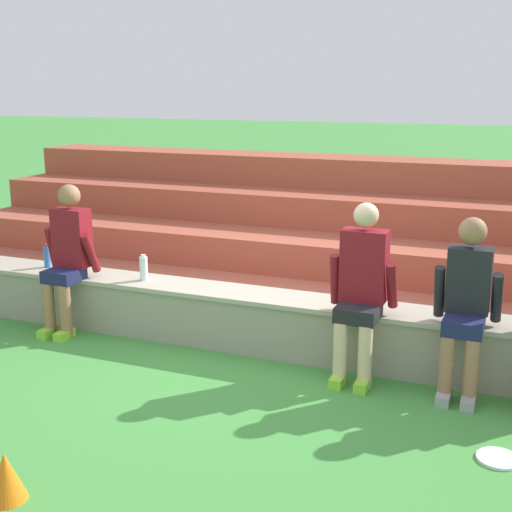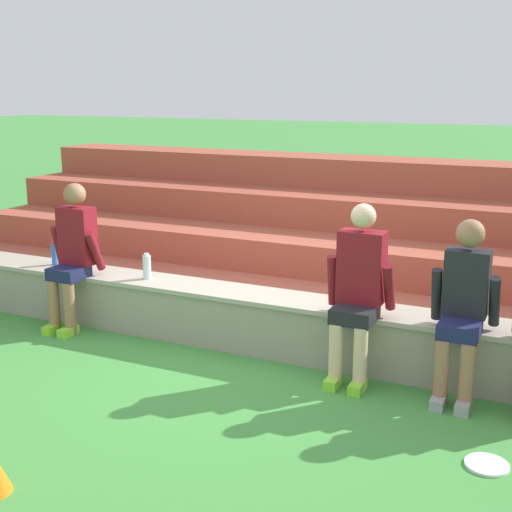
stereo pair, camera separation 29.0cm
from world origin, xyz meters
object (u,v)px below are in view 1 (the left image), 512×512
Objects in this scene: person_right_of_center at (466,302)px; person_center at (361,287)px; person_left_of_center at (67,254)px; frisbee at (498,458)px; water_bottle_near_right at (47,256)px; water_bottle_near_left at (144,268)px; sports_cone at (6,476)px.

person_center is at bearing -178.51° from person_right_of_center.
person_left_of_center is 5.14× the size of frisbee.
water_bottle_near_right is (-3.33, 0.28, -0.13)m from person_center.
person_right_of_center is at bearing 1.49° from person_center.
sports_cone is (0.73, -2.72, -0.49)m from water_bottle_near_left.
water_bottle_near_right is 0.97× the size of water_bottle_near_left.
sports_cone reaches higher than frisbee.
person_right_of_center is 5.43× the size of water_bottle_near_left.
water_bottle_near_left is (-2.16, 0.24, -0.12)m from person_center.
person_center is 5.17× the size of frisbee.
person_left_of_center is at bearing -179.98° from person_right_of_center.
person_center is 2.93m from sports_cone.
person_left_of_center is at bearing -162.33° from water_bottle_near_left.
sports_cone is at bearing -75.06° from water_bottle_near_left.
person_right_of_center is at bearing 48.06° from sports_cone.
person_center is 2.18m from water_bottle_near_left.
person_left_of_center is at bearing 179.61° from person_center.
water_bottle_near_left is at bearing 173.60° from person_center.
person_left_of_center is 2.94m from sports_cone.
person_center is at bearing -0.39° from person_left_of_center.
frisbee is at bearing -39.41° from person_center.
person_right_of_center is 1.25m from frisbee.
frisbee is (4.48, -1.23, -0.62)m from water_bottle_near_right.
water_bottle_near_right is at bearing 175.11° from person_center.
person_right_of_center reaches higher than frisbee.
water_bottle_near_right is (-4.14, 0.26, -0.09)m from person_right_of_center.
water_bottle_near_right is 1.17m from water_bottle_near_left.
water_bottle_near_left is at bearing 175.74° from person_right_of_center.
frisbee is at bearing -19.75° from water_bottle_near_left.
person_right_of_center is 2.98m from water_bottle_near_left.
water_bottle_near_right is 3.38m from sports_cone.
person_center is 4.87× the size of sports_cone.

